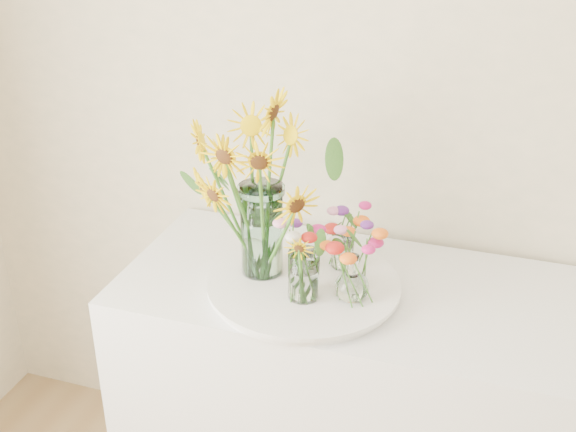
# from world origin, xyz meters

# --- Properties ---
(counter) EXTENTS (1.40, 0.60, 0.90)m
(counter) POSITION_xyz_m (-0.49, 1.93, 0.45)
(counter) COLOR white
(counter) RESTS_ON ground_plane
(tray) EXTENTS (0.49, 0.49, 0.02)m
(tray) POSITION_xyz_m (-0.68, 1.86, 0.91)
(tray) COLOR white
(tray) RESTS_ON counter
(mason_jar) EXTENTS (0.13, 0.13, 0.26)m
(mason_jar) POSITION_xyz_m (-0.80, 1.88, 1.05)
(mason_jar) COLOR #A6D6CA
(mason_jar) RESTS_ON tray
(sunflower_bouquet) EXTENTS (0.81, 0.81, 0.51)m
(sunflower_bouquet) POSITION_xyz_m (-0.80, 1.88, 1.18)
(sunflower_bouquet) COLOR yellow
(sunflower_bouquet) RESTS_ON tray
(small_vase_a) EXTENTS (0.10, 0.10, 0.14)m
(small_vase_a) POSITION_xyz_m (-0.66, 1.79, 0.99)
(small_vase_a) COLOR white
(small_vase_a) RESTS_ON tray
(wildflower_posy_a) EXTENTS (0.18, 0.18, 0.23)m
(wildflower_posy_a) POSITION_xyz_m (-0.66, 1.79, 1.04)
(wildflower_posy_a) COLOR orange
(wildflower_posy_a) RESTS_ON tray
(small_vase_b) EXTENTS (0.10, 0.10, 0.13)m
(small_vase_b) POSITION_xyz_m (-0.54, 1.83, 0.99)
(small_vase_b) COLOR white
(small_vase_b) RESTS_ON tray
(wildflower_posy_b) EXTENTS (0.21, 0.21, 0.22)m
(wildflower_posy_b) POSITION_xyz_m (-0.54, 1.83, 1.03)
(wildflower_posy_b) COLOR orange
(wildflower_posy_b) RESTS_ON tray
(small_vase_c) EXTENTS (0.07, 0.07, 0.11)m
(small_vase_c) POSITION_xyz_m (-0.60, 1.97, 0.98)
(small_vase_c) COLOR white
(small_vase_c) RESTS_ON tray
(wildflower_posy_c) EXTENTS (0.19, 0.19, 0.20)m
(wildflower_posy_c) POSITION_xyz_m (-0.60, 1.97, 1.02)
(wildflower_posy_c) COLOR orange
(wildflower_posy_c) RESTS_ON tray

